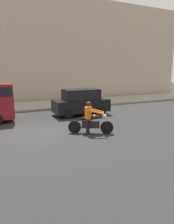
# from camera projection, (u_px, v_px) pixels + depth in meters

# --- Properties ---
(ground_plane) EXTENTS (80.00, 80.00, 0.00)m
(ground_plane) POSITION_uv_depth(u_px,v_px,m) (40.00, 133.00, 10.01)
(ground_plane) COLOR #242424
(sidewalk_slab) EXTENTS (40.00, 4.40, 0.14)m
(sidewalk_slab) POSITION_uv_depth(u_px,v_px,m) (20.00, 106.00, 17.11)
(sidewalk_slab) COLOR #99968E
(sidewalk_slab) RESTS_ON ground_plane
(building_facade) EXTENTS (40.00, 1.40, 10.42)m
(building_facade) POSITION_uv_depth(u_px,v_px,m) (12.00, 47.00, 19.11)
(building_facade) COLOR #B7A893
(building_facade) RESTS_ON ground_plane
(motorcycle_with_rider_orange_stripe) EXTENTS (2.01, 1.18, 1.60)m
(motorcycle_with_rider_orange_stripe) POSITION_uv_depth(u_px,v_px,m) (90.00, 121.00, 9.90)
(motorcycle_with_rider_orange_stripe) COLOR black
(motorcycle_with_rider_orange_stripe) RESTS_ON ground_plane
(parked_hatchback_black) EXTENTS (3.82, 1.76, 1.80)m
(parked_hatchback_black) POSITION_uv_depth(u_px,v_px,m) (81.00, 102.00, 14.09)
(parked_hatchback_black) COLOR black
(parked_hatchback_black) RESTS_ON ground_plane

